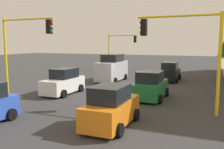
{
  "coord_description": "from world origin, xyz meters",
  "views": [
    {
      "loc": [
        19.96,
        7.15,
        3.9
      ],
      "look_at": [
        0.66,
        -0.89,
        1.2
      ],
      "focal_mm": 38.73,
      "sensor_mm": 36.0,
      "label": 1
    }
  ],
  "objects_px": {
    "car_white": "(64,82)",
    "car_orange": "(111,108)",
    "traffic_signal_near_right": "(23,41)",
    "traffic_signal_near_left": "(184,43)",
    "traffic_signal_far_right": "(120,45)",
    "delivery_van_silver": "(112,69)",
    "car_green": "(150,86)",
    "car_black": "(170,72)"
  },
  "relations": [
    {
      "from": "delivery_van_silver",
      "to": "car_black",
      "type": "bearing_deg",
      "value": 112.2
    },
    {
      "from": "traffic_signal_near_left",
      "to": "car_orange",
      "type": "bearing_deg",
      "value": -37.1
    },
    {
      "from": "traffic_signal_far_right",
      "to": "delivery_van_silver",
      "type": "height_order",
      "value": "traffic_signal_far_right"
    },
    {
      "from": "traffic_signal_far_right",
      "to": "traffic_signal_near_left",
      "type": "distance_m",
      "value": 22.97
    },
    {
      "from": "car_black",
      "to": "traffic_signal_near_right",
      "type": "bearing_deg",
      "value": -37.77
    },
    {
      "from": "traffic_signal_near_right",
      "to": "car_white",
      "type": "xyz_separation_m",
      "value": [
        -1.71,
        2.24,
        -3.18
      ]
    },
    {
      "from": "traffic_signal_far_right",
      "to": "traffic_signal_near_left",
      "type": "height_order",
      "value": "traffic_signal_near_left"
    },
    {
      "from": "traffic_signal_near_right",
      "to": "car_green",
      "type": "relative_size",
      "value": 1.45
    },
    {
      "from": "delivery_van_silver",
      "to": "car_orange",
      "type": "height_order",
      "value": "delivery_van_silver"
    },
    {
      "from": "traffic_signal_near_left",
      "to": "car_white",
      "type": "relative_size",
      "value": 1.4
    },
    {
      "from": "delivery_van_silver",
      "to": "car_black",
      "type": "relative_size",
      "value": 1.23
    },
    {
      "from": "traffic_signal_far_right",
      "to": "car_black",
      "type": "distance_m",
      "value": 12.58
    },
    {
      "from": "traffic_signal_near_left",
      "to": "car_green",
      "type": "distance_m",
      "value": 4.71
    },
    {
      "from": "car_white",
      "to": "traffic_signal_far_right",
      "type": "bearing_deg",
      "value": -173.28
    },
    {
      "from": "car_orange",
      "to": "traffic_signal_near_left",
      "type": "bearing_deg",
      "value": 142.9
    },
    {
      "from": "traffic_signal_near_right",
      "to": "car_black",
      "type": "height_order",
      "value": "traffic_signal_near_right"
    },
    {
      "from": "delivery_van_silver",
      "to": "car_white",
      "type": "xyz_separation_m",
      "value": [
        7.42,
        -1.0,
        -0.39
      ]
    },
    {
      "from": "traffic_signal_near_right",
      "to": "traffic_signal_near_left",
      "type": "distance_m",
      "value": 11.39
    },
    {
      "from": "traffic_signal_near_left",
      "to": "car_black",
      "type": "bearing_deg",
      "value": -167.45
    },
    {
      "from": "traffic_signal_far_right",
      "to": "delivery_van_silver",
      "type": "xyz_separation_m",
      "value": [
        10.87,
        3.15,
        -2.43
      ]
    },
    {
      "from": "delivery_van_silver",
      "to": "traffic_signal_near_right",
      "type": "bearing_deg",
      "value": -19.53
    },
    {
      "from": "car_white",
      "to": "car_orange",
      "type": "distance_m",
      "value": 8.34
    },
    {
      "from": "delivery_van_silver",
      "to": "car_white",
      "type": "relative_size",
      "value": 1.21
    },
    {
      "from": "delivery_van_silver",
      "to": "car_green",
      "type": "relative_size",
      "value": 1.21
    },
    {
      "from": "traffic_signal_near_left",
      "to": "car_orange",
      "type": "height_order",
      "value": "traffic_signal_near_left"
    },
    {
      "from": "traffic_signal_far_right",
      "to": "car_green",
      "type": "height_order",
      "value": "traffic_signal_far_right"
    },
    {
      "from": "traffic_signal_near_left",
      "to": "traffic_signal_far_right",
      "type": "bearing_deg",
      "value": -150.53
    },
    {
      "from": "traffic_signal_far_right",
      "to": "car_green",
      "type": "xyz_separation_m",
      "value": [
        17.39,
        8.82,
        -2.82
      ]
    },
    {
      "from": "traffic_signal_near_left",
      "to": "car_green",
      "type": "relative_size",
      "value": 1.39
    },
    {
      "from": "car_white",
      "to": "delivery_van_silver",
      "type": "bearing_deg",
      "value": 172.35
    },
    {
      "from": "traffic_signal_near_left",
      "to": "car_green",
      "type": "bearing_deg",
      "value": -136.49
    },
    {
      "from": "traffic_signal_far_right",
      "to": "traffic_signal_near_left",
      "type": "xyz_separation_m",
      "value": [
        20.0,
        11.3,
        0.22
      ]
    },
    {
      "from": "car_green",
      "to": "car_orange",
      "type": "bearing_deg",
      "value": -3.12
    },
    {
      "from": "traffic_signal_near_right",
      "to": "delivery_van_silver",
      "type": "height_order",
      "value": "traffic_signal_near_right"
    },
    {
      "from": "delivery_van_silver",
      "to": "traffic_signal_near_left",
      "type": "bearing_deg",
      "value": 41.77
    },
    {
      "from": "car_white",
      "to": "car_orange",
      "type": "relative_size",
      "value": 1.04
    },
    {
      "from": "traffic_signal_far_right",
      "to": "traffic_signal_near_right",
      "type": "height_order",
      "value": "traffic_signal_near_right"
    },
    {
      "from": "car_white",
      "to": "car_orange",
      "type": "bearing_deg",
      "value": 49.25
    },
    {
      "from": "car_green",
      "to": "traffic_signal_near_right",
      "type": "bearing_deg",
      "value": -73.65
    },
    {
      "from": "car_green",
      "to": "car_white",
      "type": "bearing_deg",
      "value": -82.28
    },
    {
      "from": "traffic_signal_far_right",
      "to": "car_green",
      "type": "relative_size",
      "value": 1.31
    },
    {
      "from": "traffic_signal_far_right",
      "to": "car_orange",
      "type": "distance_m",
      "value": 25.36
    }
  ]
}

